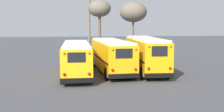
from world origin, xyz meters
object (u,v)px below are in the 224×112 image
(bare_tree_1, at_px, (133,12))
(school_bus_0, at_px, (76,58))
(school_bus_1, at_px, (111,55))
(bare_tree_0, at_px, (100,10))
(utility_pole, at_px, (89,24))
(school_bus_2, at_px, (145,53))

(bare_tree_1, bearing_deg, school_bus_0, -119.37)
(school_bus_1, relative_size, bare_tree_1, 1.36)
(school_bus_1, xyz_separation_m, bare_tree_0, (-0.03, 10.51, 4.83))
(school_bus_1, bearing_deg, utility_pole, 96.87)
(school_bus_1, distance_m, bare_tree_1, 15.51)
(school_bus_1, bearing_deg, bare_tree_1, 69.19)
(bare_tree_0, bearing_deg, utility_pole, 149.09)
(bare_tree_1, bearing_deg, school_bus_1, -110.81)
(school_bus_0, distance_m, bare_tree_1, 18.23)
(utility_pole, xyz_separation_m, bare_tree_1, (6.62, 2.52, 1.74))
(school_bus_1, bearing_deg, bare_tree_0, 90.18)
(school_bus_1, height_order, bare_tree_1, bare_tree_1)
(utility_pole, xyz_separation_m, bare_tree_0, (1.33, -0.80, 1.91))
(school_bus_0, relative_size, bare_tree_0, 1.27)
(school_bus_2, height_order, bare_tree_0, bare_tree_0)
(bare_tree_0, distance_m, bare_tree_1, 6.24)
(school_bus_1, distance_m, bare_tree_0, 11.57)
(school_bus_2, height_order, utility_pole, utility_pole)
(bare_tree_0, height_order, bare_tree_1, bare_tree_1)
(bare_tree_1, bearing_deg, school_bus_2, -97.71)
(school_bus_0, bearing_deg, school_bus_1, 24.14)
(school_bus_2, distance_m, utility_pole, 12.64)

